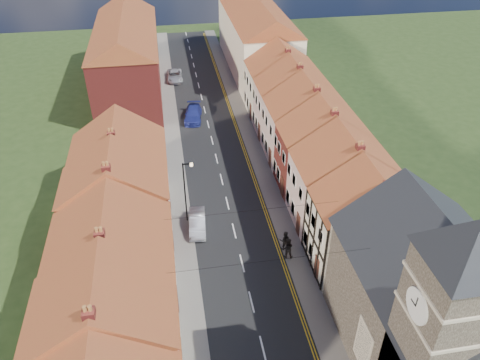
# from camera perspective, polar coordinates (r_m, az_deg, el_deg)

# --- Properties ---
(road) EXTENTS (7.00, 90.00, 0.02)m
(road) POSITION_cam_1_polar(r_m,az_deg,el_deg) (50.38, -2.88, 2.62)
(road) COLOR black
(road) RESTS_ON ground
(pavement_left) EXTENTS (1.80, 90.00, 0.12)m
(pavement_left) POSITION_cam_1_polar(r_m,az_deg,el_deg) (50.14, -7.88, 2.20)
(pavement_left) COLOR slate
(pavement_left) RESTS_ON ground
(pavement_right) EXTENTS (1.80, 90.00, 0.12)m
(pavement_right) POSITION_cam_1_polar(r_m,az_deg,el_deg) (50.96, 2.04, 3.11)
(pavement_right) COLOR slate
(pavement_right) RESTS_ON ground
(church) EXTENTS (11.25, 14.25, 15.20)m
(church) POSITION_cam_1_polar(r_m,az_deg,el_deg) (29.66, 22.82, -13.45)
(church) COLOR #342A24
(church) RESTS_ON ground
(cottage_r_tudor) EXTENTS (8.30, 5.20, 9.00)m
(cottage_r_tudor) POSITION_cam_1_polar(r_m,az_deg,el_deg) (36.36, 15.22, -4.46)
(cottage_r_tudor) COLOR beige
(cottage_r_tudor) RESTS_ON ground
(cottage_r_white_near) EXTENTS (8.30, 6.00, 9.00)m
(cottage_r_white_near) POSITION_cam_1_polar(r_m,az_deg,el_deg) (40.30, 12.38, 0.29)
(cottage_r_white_near) COLOR beige
(cottage_r_white_near) RESTS_ON ground
(cottage_r_cream_mid) EXTENTS (8.30, 5.20, 9.00)m
(cottage_r_cream_mid) POSITION_cam_1_polar(r_m,az_deg,el_deg) (44.54, 10.02, 4.16)
(cottage_r_cream_mid) COLOR maroon
(cottage_r_cream_mid) RESTS_ON ground
(cottage_r_pink) EXTENTS (8.30, 6.00, 9.00)m
(cottage_r_pink) POSITION_cam_1_polar(r_m,az_deg,el_deg) (49.01, 8.07, 7.32)
(cottage_r_pink) COLOR beige
(cottage_r_pink) RESTS_ON ground
(cottage_r_white_far) EXTENTS (8.30, 5.20, 9.00)m
(cottage_r_white_far) POSITION_cam_1_polar(r_m,az_deg,el_deg) (53.65, 6.43, 9.96)
(cottage_r_white_far) COLOR beige
(cottage_r_white_far) RESTS_ON ground
(cottage_r_cream_far) EXTENTS (8.30, 6.00, 9.00)m
(cottage_r_cream_far) POSITION_cam_1_polar(r_m,az_deg,el_deg) (58.42, 5.03, 12.15)
(cottage_r_cream_far) COLOR beige
(cottage_r_cream_far) RESTS_ON ground
(cottage_l_cream) EXTENTS (8.30, 6.30, 9.10)m
(cottage_l_cream) POSITION_cam_1_polar(r_m,az_deg,el_deg) (28.93, -15.93, -17.20)
(cottage_l_cream) COLOR beige
(cottage_l_cream) RESTS_ON ground
(cottage_l_white) EXTENTS (8.30, 6.90, 8.80)m
(cottage_l_white) POSITION_cam_1_polar(r_m,az_deg,el_deg) (33.40, -15.21, -8.78)
(cottage_l_white) COLOR white
(cottage_l_white) RESTS_ON ground
(cottage_l_brick_mid) EXTENTS (8.30, 5.70, 9.10)m
(cottage_l_brick_mid) POSITION_cam_1_polar(r_m,az_deg,el_deg) (38.00, -14.78, -2.35)
(cottage_l_brick_mid) COLOR maroon
(cottage_l_brick_mid) RESTS_ON ground
(cottage_l_pink) EXTENTS (8.30, 6.30, 8.80)m
(cottage_l_pink) POSITION_cam_1_polar(r_m,az_deg,el_deg) (42.89, -14.40, 2.09)
(cottage_l_pink) COLOR white
(cottage_l_pink) RESTS_ON ground
(block_right_far) EXTENTS (8.30, 24.20, 10.50)m
(block_right_far) POSITION_cam_1_polar(r_m,az_deg,el_deg) (72.17, 2.02, 17.36)
(block_right_far) COLOR beige
(block_right_far) RESTS_ON ground
(block_left_far) EXTENTS (8.30, 24.20, 10.50)m
(block_left_far) POSITION_cam_1_polar(r_m,az_deg,el_deg) (66.22, -13.61, 14.84)
(block_left_far) COLOR maroon
(block_left_far) RESTS_ON ground
(lamppost) EXTENTS (0.88, 0.15, 6.00)m
(lamppost) POSITION_cam_1_polar(r_m,az_deg,el_deg) (39.89, -6.63, -1.08)
(lamppost) COLOR black
(lamppost) RESTS_ON pavement_left
(car_mid) EXTENTS (1.68, 4.08, 1.31)m
(car_mid) POSITION_cam_1_polar(r_m,az_deg,el_deg) (40.77, -5.24, -5.20)
(car_mid) COLOR #AEAFB6
(car_mid) RESTS_ON ground
(car_far) EXTENTS (2.67, 5.16, 1.43)m
(car_far) POSITION_cam_1_polar(r_m,az_deg,el_deg) (58.29, -5.73, 7.99)
(car_far) COLOR navy
(car_far) RESTS_ON ground
(car_distant) EXTENTS (2.26, 4.70, 1.29)m
(car_distant) POSITION_cam_1_polar(r_m,az_deg,el_deg) (70.05, -7.96, 12.47)
(car_distant) COLOR #BBBDC3
(car_distant) RESTS_ON ground
(pedestrian_right) EXTENTS (1.07, 0.93, 1.87)m
(pedestrian_right) POSITION_cam_1_polar(r_m,az_deg,el_deg) (37.81, 5.84, -8.25)
(pedestrian_right) COLOR black
(pedestrian_right) RESTS_ON pavement_right
(pedestrian_right_b) EXTENTS (0.99, 0.84, 1.78)m
(pedestrian_right_b) POSITION_cam_1_polar(r_m,az_deg,el_deg) (38.51, 5.48, -7.35)
(pedestrian_right_b) COLOR #2B2622
(pedestrian_right_b) RESTS_ON pavement_right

